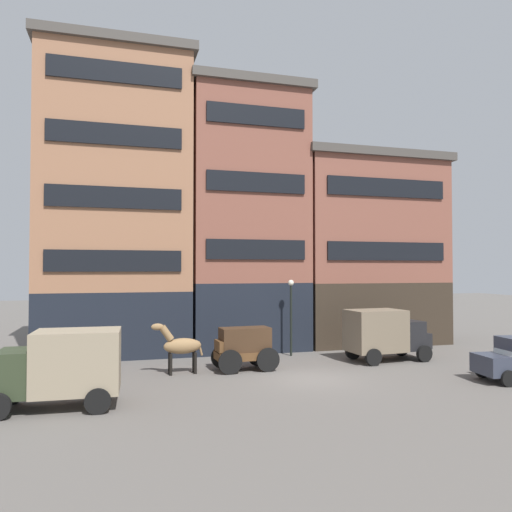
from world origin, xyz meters
TOP-DOWN VIEW (x-y plane):
  - ground_plane at (0.00, 0.00)m, footprint 120.00×120.00m
  - building_far_left at (-8.14, 8.86)m, footprint 8.54×5.62m
  - building_center_left at (-0.60, 8.86)m, footprint 7.24×5.62m
  - building_center_right at (7.54, 8.87)m, footprint 9.75×5.62m
  - cargo_wagon at (-2.31, 2.46)m, footprint 2.97×1.63m
  - draft_horse at (-5.26, 2.45)m, footprint 2.35×0.68m
  - delivery_truck_near at (-9.88, -1.87)m, footprint 4.42×2.29m
  - delivery_truck_far at (5.27, 2.75)m, footprint 4.45×2.36m
  - pedestrian_officer at (-10.06, 3.98)m, footprint 0.43×0.43m
  - streetlamp_curbside at (1.09, 5.39)m, footprint 0.32×0.32m

SIDE VIEW (x-z plane):
  - ground_plane at x=0.00m, z-range 0.00..0.00m
  - pedestrian_officer at x=-10.06m, z-range 0.08..1.88m
  - cargo_wagon at x=-2.31m, z-range 0.16..2.14m
  - draft_horse at x=-5.26m, z-range 0.12..2.42m
  - delivery_truck_near at x=-9.88m, z-range 0.11..2.73m
  - delivery_truck_far at x=5.27m, z-range 0.11..2.73m
  - streetlamp_curbside at x=1.09m, z-range 0.61..4.73m
  - building_center_right at x=7.54m, z-range 0.04..12.05m
  - building_center_left at x=-0.60m, z-range 0.05..15.69m
  - building_far_left at x=-8.14m, z-range 0.05..17.05m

